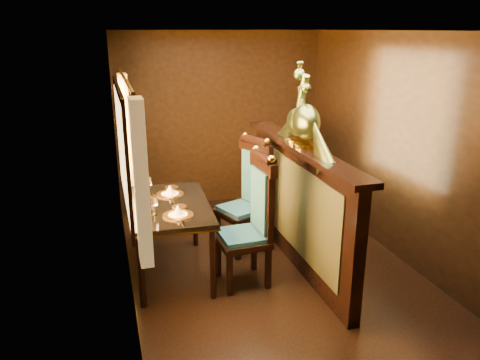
{
  "coord_description": "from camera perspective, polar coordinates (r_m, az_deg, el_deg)",
  "views": [
    {
      "loc": [
        -1.63,
        -4.08,
        2.52
      ],
      "look_at": [
        -0.3,
        0.43,
        0.99
      ],
      "focal_mm": 35.0,
      "sensor_mm": 36.0,
      "label": 1
    }
  ],
  "objects": [
    {
      "name": "room_shell",
      "position": [
        4.48,
        4.15,
        5.87
      ],
      "size": [
        3.04,
        5.04,
        2.52
      ],
      "color": "black",
      "rests_on": "ground"
    },
    {
      "name": "chair_left",
      "position": [
        4.72,
        1.8,
        -4.33
      ],
      "size": [
        0.52,
        0.56,
        1.4
      ],
      "rotation": [
        0.0,
        0.0,
        0.04
      ],
      "color": "black",
      "rests_on": "ground"
    },
    {
      "name": "dining_table",
      "position": [
        4.92,
        -8.57,
        -3.67
      ],
      "size": [
        0.88,
        1.38,
        0.99
      ],
      "rotation": [
        0.0,
        0.0,
        -0.05
      ],
      "color": "black",
      "rests_on": "ground"
    },
    {
      "name": "peacock_left",
      "position": [
        4.76,
        8.15,
        8.92
      ],
      "size": [
        0.27,
        0.71,
        0.85
      ],
      "primitive_type": null,
      "color": "#1B5235",
      "rests_on": "partition"
    },
    {
      "name": "peacock_right",
      "position": [
        4.97,
        7.09,
        8.52
      ],
      "size": [
        0.22,
        0.59,
        0.71
      ],
      "primitive_type": null,
      "color": "#1B5235",
      "rests_on": "partition"
    },
    {
      "name": "chair_right",
      "position": [
        5.47,
        1.19,
        -1.3
      ],
      "size": [
        0.64,
        0.65,
        1.36
      ],
      "rotation": [
        0.0,
        0.0,
        0.37
      ],
      "color": "black",
      "rests_on": "ground"
    },
    {
      "name": "partition",
      "position": [
        5.13,
        7.1,
        -2.78
      ],
      "size": [
        0.26,
        2.7,
        1.36
      ],
      "color": "black",
      "rests_on": "ground"
    },
    {
      "name": "ground",
      "position": [
        5.07,
        4.73,
        -11.88
      ],
      "size": [
        5.0,
        5.0,
        0.0
      ],
      "primitive_type": "plane",
      "color": "black",
      "rests_on": "ground"
    }
  ]
}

